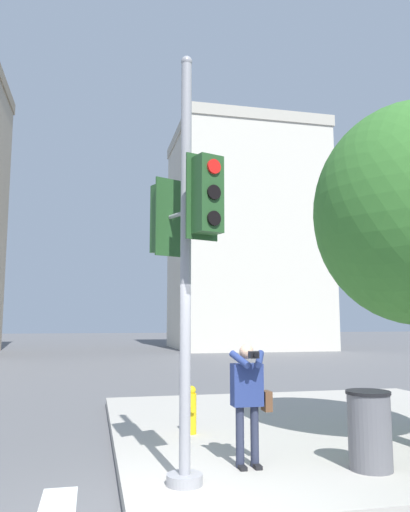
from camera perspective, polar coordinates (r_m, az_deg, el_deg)
name	(u,v)px	position (r m, az deg, el deg)	size (l,w,h in m)	color
sidewalk_corner	(332,428)	(10.03, 14.27, -18.51)	(8.00, 8.00, 0.18)	#ADA89E
traffic_signal_pole	(185,243)	(6.12, -2.30, 1.51)	(0.73, 1.30, 5.27)	#939399
person_photographer	(248,394)	(6.83, 4.98, -15.41)	(0.58, 0.54, 1.57)	black
fire_hydrant	(191,410)	(8.77, -1.56, -17.18)	(0.17, 0.23, 0.79)	yellow
trash_bin	(369,430)	(7.09, 18.28, -18.34)	(0.57, 0.57, 0.98)	#5B5B60
building_right	(244,238)	(38.59, 4.50, 2.05)	(10.68, 10.04, 16.73)	beige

